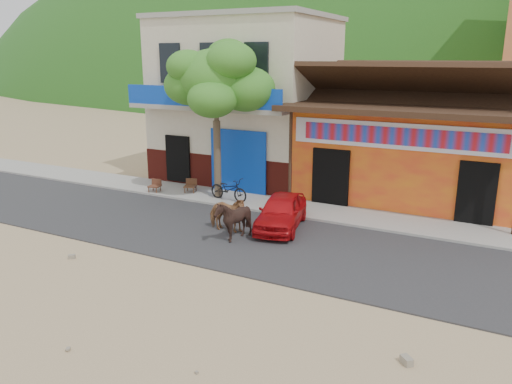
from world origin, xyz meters
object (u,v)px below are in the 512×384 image
Objects in this scene: scooter at (229,189)px; cafe_chair_right at (154,181)px; cow_dark at (233,220)px; cafe_chair_left at (190,180)px; red_car at (281,211)px; cow_tan at (227,214)px; tree at (217,121)px.

scooter is 1.80× the size of cafe_chair_right.
cow_dark is 1.33× the size of cafe_chair_left.
red_car is 6.49m from cafe_chair_right.
cow_tan is 4.83m from cafe_chair_left.
cow_tan is at bearing -167.61° from cow_dark.
cow_dark is at bearing -60.77° from cafe_chair_left.
cafe_chair_right reaches higher than scooter.
cafe_chair_left is 1.05× the size of cafe_chair_right.
tree reaches higher than cow_tan.
red_car is 5.41m from cafe_chair_left.
cafe_chair_left is at bearing -164.16° from cow_dark.
cow_tan is 1.41× the size of cafe_chair_left.
red_car is 3.47m from scooter.
cafe_chair_right is (-4.94, 2.58, -0.04)m from cow_tan.
cow_dark is (2.79, -3.67, -2.43)m from tree.
cow_tan is 5.58m from cafe_chair_right.
cafe_chair_left is (-3.61, 3.21, -0.02)m from cow_tan.
cow_tan is at bearing -54.30° from tree.
cafe_chair_left is at bearing 174.85° from tree.
cow_dark is at bearing -52.75° from tree.
scooter is (-1.61, 2.88, -0.07)m from cow_tan.
cafe_chair_right is at bearing -173.39° from cafe_chair_left.
cow_dark is at bearing -137.34° from cow_tan.
red_car is at bearing -112.96° from scooter.
red_car is 3.47× the size of cafe_chair_right.
red_car reaches higher than scooter.
cafe_chair_right is at bearing -151.86° from cow_dark.
red_car is at bearing -21.40° from cafe_chair_right.
cow_tan is 1.07× the size of cow_dark.
cow_dark is 0.78× the size of scooter.
cow_dark is 1.92m from red_car.
tree is 3.56× the size of scooter.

